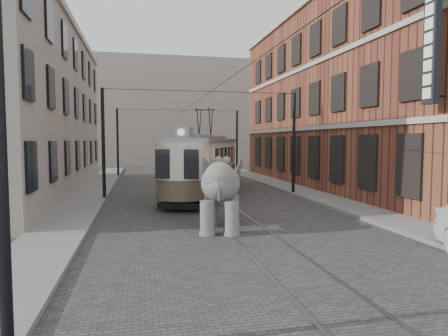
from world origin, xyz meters
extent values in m
plane|color=#454340|center=(0.00, 0.00, 0.00)|extent=(120.00, 120.00, 0.00)
cube|color=slate|center=(6.00, 0.00, 0.07)|extent=(2.00, 60.00, 0.15)
cube|color=slate|center=(-6.50, 0.00, 0.07)|extent=(2.00, 60.00, 0.15)
cube|color=brown|center=(11.00, 9.00, 6.00)|extent=(8.00, 26.00, 12.00)
cube|color=gray|center=(-11.00, 10.00, 5.00)|extent=(7.00, 24.00, 10.00)
cube|color=gray|center=(0.00, 40.00, 7.00)|extent=(28.00, 10.00, 14.00)
camera|label=1|loc=(-3.69, -16.05, 3.22)|focal=31.78mm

